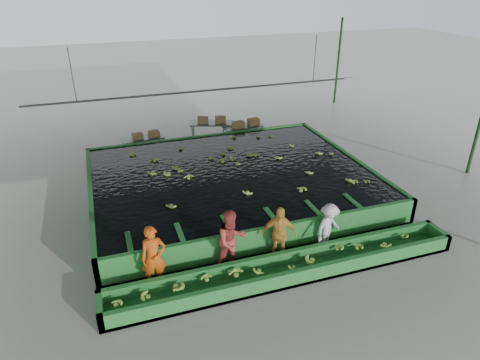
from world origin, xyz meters
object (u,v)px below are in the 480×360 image
object	(u,v)px
packing_table_left	(144,147)
packing_table_right	(243,135)
flotation_tank	(231,182)
worker_c	(279,234)
packing_table_mid	(212,132)
box_stack_mid	(212,123)
worker_b	(232,241)
worker_a	(154,257)
box_stack_right	(246,126)
sorting_trough	(289,268)
worker_d	(329,227)
box_stack_left	(146,138)

from	to	relation	value
packing_table_left	packing_table_right	distance (m)	4.67
flotation_tank	packing_table_right	xyz separation A→B (m)	(2.07, 4.61, -0.02)
flotation_tank	worker_c	distance (m)	4.32
flotation_tank	packing_table_mid	world-z (taller)	packing_table_mid
box_stack_mid	worker_b	bearing A→B (deg)	-102.47
packing_table_mid	box_stack_mid	distance (m)	0.47
worker_a	packing_table_mid	xyz separation A→B (m)	(4.25, 9.68, -0.43)
worker_a	box_stack_right	xyz separation A→B (m)	(5.67, 8.83, -0.02)
packing_table_left	packing_table_right	size ratio (longest dim) A/B	0.96
worker_a	box_stack_right	distance (m)	10.50
flotation_tank	sorting_trough	distance (m)	5.10
worker_b	box_stack_right	distance (m)	9.53
packing_table_left	box_stack_right	size ratio (longest dim) A/B	1.36
worker_d	box_stack_right	bearing A→B (deg)	61.28
worker_b	box_stack_left	bearing A→B (deg)	84.57
worker_c	packing_table_mid	distance (m)	9.72
worker_c	packing_table_mid	size ratio (longest dim) A/B	0.84
packing_table_right	box_stack_left	bearing A→B (deg)	-179.95
packing_table_left	sorting_trough	bearing A→B (deg)	-75.07
flotation_tank	sorting_trough	world-z (taller)	flotation_tank
worker_a	worker_c	bearing A→B (deg)	-0.09
sorting_trough	packing_table_right	distance (m)	9.93
worker_a	worker_b	distance (m)	2.10
packing_table_left	box_stack_right	world-z (taller)	box_stack_right
worker_b	packing_table_right	xyz separation A→B (m)	(3.44, 8.91, -0.50)
flotation_tank	packing_table_right	bearing A→B (deg)	65.83
flotation_tank	worker_a	bearing A→B (deg)	-128.95
sorting_trough	box_stack_left	bearing A→B (deg)	104.21
worker_b	worker_d	world-z (taller)	worker_b
box_stack_left	packing_table_mid	bearing A→B (deg)	13.39
packing_table_mid	box_stack_left	xyz separation A→B (m)	(-3.23, -0.77, 0.37)
packing_table_right	box_stack_mid	xyz separation A→B (m)	(-1.31, 0.73, 0.50)
worker_b	box_stack_right	xyz separation A→B (m)	(3.57, 8.83, -0.06)
flotation_tank	worker_b	world-z (taller)	worker_b
sorting_trough	box_stack_mid	distance (m)	10.50
worker_c	box_stack_left	size ratio (longest dim) A/B	1.43
worker_b	worker_c	xyz separation A→B (m)	(1.39, -0.00, -0.07)
box_stack_right	box_stack_left	bearing A→B (deg)	179.04
box_stack_left	box_stack_right	bearing A→B (deg)	-0.96
packing_table_left	box_stack_mid	bearing A→B (deg)	11.64
sorting_trough	worker_d	xyz separation A→B (m)	(1.61, 0.80, 0.50)
sorting_trough	worker_d	size ratio (longest dim) A/B	6.65
worker_a	packing_table_mid	size ratio (longest dim) A/B	0.87
worker_c	box_stack_mid	size ratio (longest dim) A/B	1.27
sorting_trough	box_stack_right	xyz separation A→B (m)	(2.20, 9.63, 0.62)
worker_d	packing_table_left	distance (m)	9.90
worker_a	box_stack_mid	bearing A→B (deg)	66.20
packing_table_left	box_stack_mid	size ratio (longest dim) A/B	1.36
worker_b	packing_table_left	xyz separation A→B (m)	(-1.23, 8.96, -0.51)
sorting_trough	box_stack_right	size ratio (longest dim) A/B	7.42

